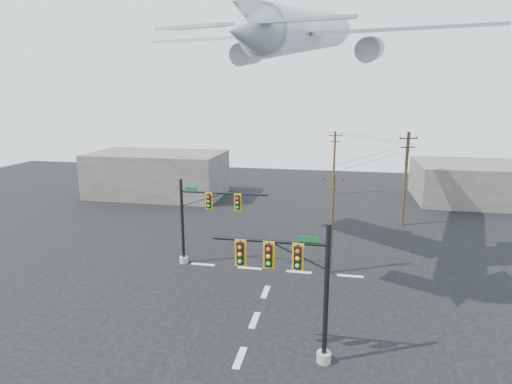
% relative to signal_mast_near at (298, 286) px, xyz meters
% --- Properties ---
extents(ground, '(120.00, 120.00, 0.00)m').
position_rel_signal_mast_near_xyz_m(ground, '(-2.96, -0.46, -4.25)').
color(ground, black).
rests_on(ground, ground).
extents(lane_markings, '(14.00, 21.20, 0.01)m').
position_rel_signal_mast_near_xyz_m(lane_markings, '(-2.96, 4.88, -4.24)').
color(lane_markings, beige).
rests_on(lane_markings, ground).
extents(signal_mast_near, '(6.28, 0.84, 7.59)m').
position_rel_signal_mast_near_xyz_m(signal_mast_near, '(0.00, 0.00, 0.00)').
color(signal_mast_near, gray).
rests_on(signal_mast_near, ground).
extents(signal_mast_far, '(7.47, 0.79, 7.18)m').
position_rel_signal_mast_near_xyz_m(signal_mast_far, '(-9.08, 11.57, -0.36)').
color(signal_mast_far, gray).
rests_on(signal_mast_far, ground).
extents(utility_pole_a, '(1.59, 0.38, 7.98)m').
position_rel_signal_mast_near_xyz_m(utility_pole_a, '(1.45, 11.96, -0.07)').
color(utility_pole_a, '#442E1D').
rests_on(utility_pole_a, ground).
extents(utility_pole_b, '(1.93, 0.90, 10.04)m').
position_rel_signal_mast_near_xyz_m(utility_pole_b, '(8.74, 26.26, 1.00)').
color(utility_pole_b, '#442E1D').
rests_on(utility_pole_b, ground).
extents(utility_pole_c, '(1.82, 0.35, 8.90)m').
position_rel_signal_mast_near_xyz_m(utility_pole_c, '(1.10, 39.85, 0.41)').
color(utility_pole_c, '#442E1D').
rests_on(utility_pole_c, ground).
extents(power_lines, '(9.37, 27.91, 0.45)m').
position_rel_signal_mast_near_xyz_m(power_lines, '(5.01, 25.98, 4.31)').
color(power_lines, black).
extents(airliner, '(27.18, 28.98, 7.62)m').
position_rel_signal_mast_near_xyz_m(airliner, '(-1.13, 14.98, 14.36)').
color(airliner, '#B1B7BE').
extents(building_left, '(18.00, 10.00, 6.00)m').
position_rel_signal_mast_near_xyz_m(building_left, '(-22.96, 34.54, -1.25)').
color(building_left, slate).
rests_on(building_left, ground).
extents(building_right, '(14.00, 12.00, 5.00)m').
position_rel_signal_mast_near_xyz_m(building_right, '(19.04, 39.54, -1.75)').
color(building_right, slate).
rests_on(building_right, ground).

